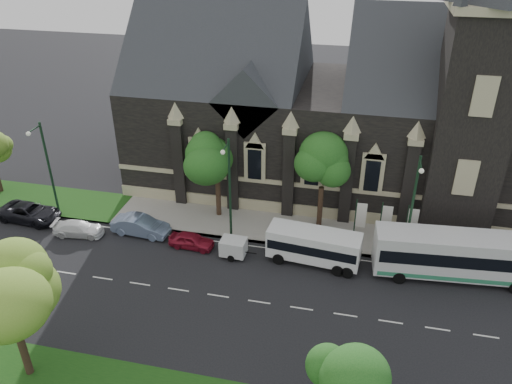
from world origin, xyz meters
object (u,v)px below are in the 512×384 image
(tree_park_near, at_px, (10,286))
(tour_coach, at_px, (462,255))
(banner_flag_center, at_px, (384,220))
(car_far_black, at_px, (30,212))
(tree_walk_left, at_px, (220,157))
(tree_walk_right, at_px, (326,166))
(shuttle_bus, at_px, (314,245))
(street_lamp_near, at_px, (413,205))
(banner_flag_left, at_px, (359,217))
(street_lamp_mid, at_px, (229,185))
(street_lamp_far, at_px, (47,166))
(tree_park_east, at_px, (344,376))
(car_far_white, at_px, (79,229))
(banner_flag_right, at_px, (410,223))
(box_trailer, at_px, (233,247))
(sedan, at_px, (141,226))
(car_far_red, at_px, (192,241))

(tree_park_near, bearing_deg, tour_coach, 29.87)
(banner_flag_center, height_order, car_far_black, banner_flag_center)
(tree_walk_left, bearing_deg, tree_walk_right, 0.06)
(tree_walk_right, distance_m, shuttle_bus, 6.72)
(banner_flag_center, bearing_deg, street_lamp_near, -48.07)
(tree_walk_left, xyz_separation_m, banner_flag_left, (12.08, -1.70, -3.35))
(tree_walk_right, height_order, street_lamp_mid, street_lamp_mid)
(street_lamp_far, height_order, tour_coach, street_lamp_far)
(tree_park_east, xyz_separation_m, car_far_white, (-22.86, 14.25, -4.01))
(tree_walk_left, height_order, banner_flag_right, tree_walk_left)
(banner_flag_left, bearing_deg, tree_walk_left, 171.98)
(tree_walk_left, xyz_separation_m, box_trailer, (2.66, -5.84, -4.86))
(shuttle_bus, relative_size, car_far_black, 1.31)
(tree_park_east, height_order, street_lamp_mid, street_lamp_mid)
(tree_walk_left, relative_size, shuttle_bus, 1.05)
(tree_walk_left, bearing_deg, car_far_white, -152.04)
(street_lamp_near, bearing_deg, car_far_white, -175.35)
(tree_walk_right, bearing_deg, tour_coach, -24.11)
(tree_park_east, xyz_separation_m, box_trailer, (-9.32, 14.19, -3.75))
(banner_flag_right, relative_size, sedan, 0.81)
(banner_flag_right, distance_m, box_trailer, 14.13)
(street_lamp_mid, distance_m, street_lamp_far, 16.00)
(tree_walk_right, distance_m, sedan, 16.28)
(car_far_black, bearing_deg, box_trailer, -89.73)
(tree_walk_left, bearing_deg, box_trailer, -65.53)
(tree_park_near, xyz_separation_m, tree_park_east, (17.95, -0.55, -1.80))
(box_trailer, xyz_separation_m, car_far_white, (-13.54, 0.06, -0.26))
(banner_flag_right, bearing_deg, tree_walk_left, 173.96)
(street_lamp_near, bearing_deg, tour_coach, -16.55)
(street_lamp_far, height_order, banner_flag_left, street_lamp_far)
(street_lamp_far, bearing_deg, box_trailer, -7.53)
(tree_walk_left, xyz_separation_m, tour_coach, (19.66, -4.76, -3.75))
(car_far_black, bearing_deg, tour_coach, -86.18)
(car_far_black, bearing_deg, tree_park_east, -114.56)
(tree_park_near, distance_m, tree_park_east, 18.04)
(banner_flag_left, distance_m, box_trailer, 10.40)
(street_lamp_mid, relative_size, tour_coach, 0.71)
(tree_park_near, distance_m, street_lamp_near, 26.97)
(tree_park_near, height_order, banner_flag_left, tree_park_near)
(tree_park_near, bearing_deg, street_lamp_near, 36.08)
(tree_park_east, bearing_deg, street_lamp_mid, 121.79)
(tour_coach, bearing_deg, banner_flag_right, 134.70)
(car_far_red, relative_size, car_far_white, 0.88)
(tree_walk_right, xyz_separation_m, sedan, (-14.82, -4.51, -5.00))
(tree_walk_right, bearing_deg, box_trailer, -137.36)
(tree_park_near, bearing_deg, street_lamp_far, 117.42)
(tree_walk_right, bearing_deg, street_lamp_mid, -153.35)
(tour_coach, xyz_separation_m, sedan, (-25.46, 0.25, -1.17))
(tree_park_near, height_order, banner_flag_right, tree_park_near)
(banner_flag_center, bearing_deg, box_trailer, -160.10)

